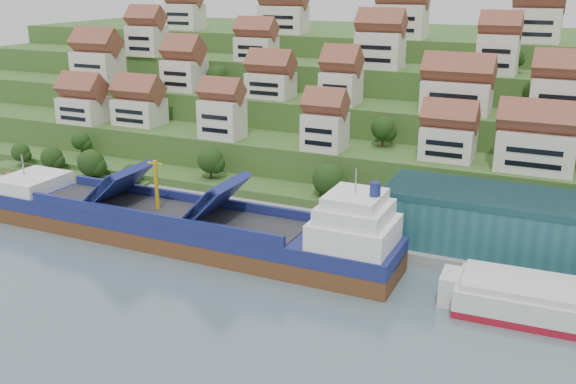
% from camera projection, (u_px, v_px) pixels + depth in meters
% --- Properties ---
extents(ground, '(300.00, 300.00, 0.00)m').
position_uv_depth(ground, '(242.00, 255.00, 114.63)').
color(ground, slate).
rests_on(ground, ground).
extents(quay, '(180.00, 14.00, 2.20)m').
position_uv_depth(quay, '(374.00, 238.00, 119.32)').
color(quay, gray).
rests_on(quay, ground).
extents(pebble_beach, '(45.00, 20.00, 1.00)m').
position_uv_depth(pebble_beach, '(45.00, 191.00, 147.71)').
color(pebble_beach, gray).
rests_on(pebble_beach, ground).
extents(hillside, '(260.00, 128.00, 31.00)m').
position_uv_depth(hillside, '(399.00, 100.00, 200.53)').
color(hillside, '#2D4C1E').
rests_on(hillside, ground).
extents(hillside_village, '(160.54, 62.22, 29.16)m').
position_uv_depth(hillside_village, '(353.00, 75.00, 158.83)').
color(hillside_village, silver).
rests_on(hillside_village, ground).
extents(hillside_trees, '(138.58, 62.45, 28.57)m').
position_uv_depth(hillside_trees, '(265.00, 127.00, 149.84)').
color(hillside_trees, '#1E3D14').
rests_on(hillside_trees, ground).
extents(warehouse, '(60.00, 15.00, 10.00)m').
position_uv_depth(warehouse, '(565.00, 230.00, 106.48)').
color(warehouse, '#21545B').
rests_on(warehouse, quay).
extents(flagpole, '(1.28, 0.16, 8.00)m').
position_uv_depth(flagpole, '(357.00, 216.00, 113.92)').
color(flagpole, gray).
rests_on(flagpole, quay).
extents(beach_huts, '(14.40, 3.70, 2.20)m').
position_uv_depth(beach_huts, '(34.00, 184.00, 146.91)').
color(beach_huts, white).
rests_on(beach_huts, pebble_beach).
extents(cargo_ship, '(83.46, 13.18, 18.57)m').
position_uv_depth(cargo_ship, '(189.00, 228.00, 117.76)').
color(cargo_ship, '#58331A').
rests_on(cargo_ship, ground).
extents(second_ship, '(29.69, 11.95, 8.50)m').
position_uv_depth(second_ship, '(566.00, 305.00, 91.71)').
color(second_ship, maroon).
rests_on(second_ship, ground).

